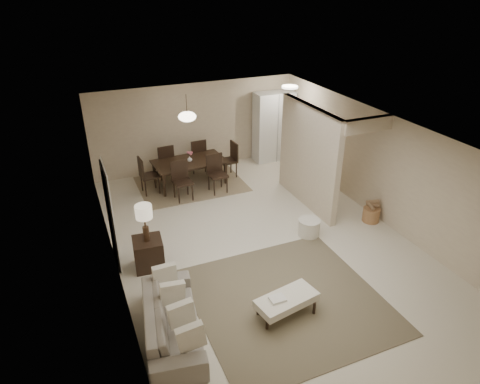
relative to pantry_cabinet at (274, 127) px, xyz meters
name	(u,v)px	position (x,y,z in m)	size (l,w,h in m)	color
floor	(262,243)	(-2.35, -4.15, -1.05)	(9.00, 9.00, 0.00)	beige
ceiling	(265,133)	(-2.35, -4.15, 1.45)	(9.00, 9.00, 0.00)	white
back_wall	(196,126)	(-2.35, 0.35, 0.20)	(6.00, 6.00, 0.00)	#BCA98F
left_wall	(112,222)	(-5.35, -4.15, 0.20)	(9.00, 9.00, 0.00)	#BCA98F
right_wall	(383,168)	(0.65, -4.15, 0.20)	(9.00, 9.00, 0.00)	#BCA98F
partition	(308,157)	(-0.55, -2.90, 0.20)	(0.15, 2.50, 2.50)	#BCA98F
doorway	(110,217)	(-5.32, -3.55, -0.03)	(0.04, 0.90, 2.04)	black
pantry_cabinet	(274,127)	(0.00, 0.00, 0.00)	(1.20, 0.55, 2.10)	silver
flush_light	(290,87)	(-0.05, -0.95, 1.41)	(0.44, 0.44, 0.05)	white
living_rug	(288,300)	(-2.71, -5.96, -1.04)	(3.20, 3.20, 0.01)	brown
sofa	(172,320)	(-4.80, -5.96, -0.74)	(0.83, 2.13, 0.62)	gray
ottoman_bench	(287,300)	(-2.91, -6.26, -0.75)	(1.13, 0.67, 0.38)	beige
side_table	(149,253)	(-4.75, -4.01, -0.74)	(0.56, 0.56, 0.61)	black
table_lamp	(144,215)	(-4.75, -4.01, 0.12)	(0.32, 0.32, 0.76)	#452E1D
round_pouf	(309,228)	(-1.25, -4.25, -0.86)	(0.49, 0.49, 0.38)	beige
wicker_basket	(371,215)	(0.40, -4.29, -0.88)	(0.39, 0.39, 0.33)	brown
dining_rug	(191,184)	(-2.90, -0.76, -1.04)	(2.80, 2.10, 0.01)	brown
dining_table	(190,173)	(-2.90, -0.76, -0.71)	(1.92, 1.07, 0.68)	black
dining_chairs	(190,167)	(-2.90, -0.76, -0.55)	(2.72, 2.03, 1.01)	black
vase	(190,159)	(-2.90, -0.76, -0.30)	(0.14, 0.14, 0.15)	white
yellow_mat	(314,194)	(-0.11, -2.61, -1.04)	(0.88, 0.54, 0.01)	yellow
pendant_light	(187,117)	(-2.90, -0.76, 0.87)	(0.46, 0.46, 0.71)	#452E1D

